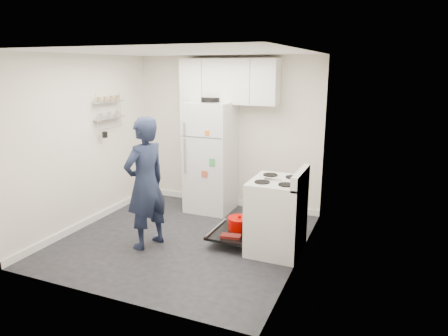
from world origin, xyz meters
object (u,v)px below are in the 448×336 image
at_px(electric_range, 276,216).
at_px(refrigerator, 211,157).
at_px(person, 146,183).
at_px(open_oven_door, 236,228).

xyz_separation_m(electric_range, refrigerator, (-1.41, 1.10, 0.43)).
height_order(refrigerator, person, refrigerator).
xyz_separation_m(refrigerator, person, (-0.19, -1.62, -0.03)).
bearing_deg(open_oven_door, refrigerator, 128.97).
distance_m(electric_range, person, 1.73).
relative_size(open_oven_door, refrigerator, 0.38).
xyz_separation_m(electric_range, open_oven_door, (-0.56, 0.06, -0.27)).
relative_size(electric_range, open_oven_door, 1.57).
relative_size(electric_range, person, 0.64).
bearing_deg(refrigerator, open_oven_door, -51.03).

